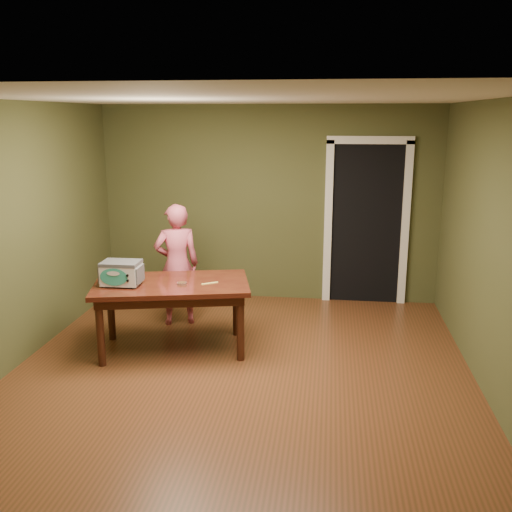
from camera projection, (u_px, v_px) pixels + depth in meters
The scene contains 8 objects.
floor at pixel (240, 375), 5.53m from camera, with size 5.00×5.00×0.00m, color brown.
room_shell at pixel (238, 201), 5.12m from camera, with size 4.52×5.02×2.61m.
doorway at pixel (365, 221), 7.79m from camera, with size 1.10×0.66×2.25m.
dining_table at pixel (172, 291), 6.00m from camera, with size 1.76×1.24×0.75m.
toy_oven at pixel (121, 272), 5.85m from camera, with size 0.41×0.29×0.25m.
baking_pan at pixel (182, 283), 5.90m from camera, with size 0.10×0.10×0.02m.
spatula at pixel (210, 283), 5.93m from camera, with size 0.18×0.03×0.01m, color #FCEC6D.
child at pixel (177, 265), 6.76m from camera, with size 0.53×0.35×1.46m, color #C95269.
Camera 1 is at (0.82, -5.03, 2.45)m, focal length 40.00 mm.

